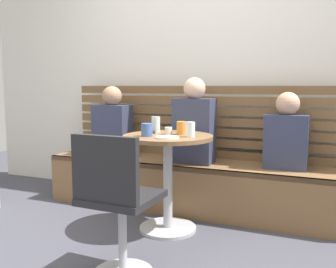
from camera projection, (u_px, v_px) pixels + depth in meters
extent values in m
plane|color=#42424C|center=(127.00, 268.00, 2.31)|extent=(8.00, 8.00, 0.00)
cube|color=white|center=(208.00, 50.00, 3.63)|extent=(5.20, 0.10, 2.90)
cube|color=brown|center=(192.00, 186.00, 3.38)|extent=(2.70, 0.52, 0.44)
cube|color=brown|center=(183.00, 169.00, 3.14)|extent=(2.70, 0.04, 0.04)
cube|color=brown|center=(201.00, 153.00, 3.57)|extent=(2.65, 0.04, 0.07)
cube|color=brown|center=(201.00, 142.00, 3.55)|extent=(2.65, 0.04, 0.07)
cube|color=brown|center=(201.00, 131.00, 3.54)|extent=(2.65, 0.04, 0.07)
cube|color=brown|center=(201.00, 121.00, 3.53)|extent=(2.65, 0.04, 0.07)
cube|color=brown|center=(201.00, 111.00, 3.52)|extent=(2.65, 0.04, 0.07)
cube|color=brown|center=(201.00, 100.00, 3.50)|extent=(2.65, 0.04, 0.07)
cube|color=brown|center=(201.00, 90.00, 3.49)|extent=(2.65, 0.04, 0.07)
cylinder|color=#ADADB2|center=(168.00, 228.00, 2.92)|extent=(0.44, 0.44, 0.02)
cylinder|color=#ADADB2|center=(168.00, 183.00, 2.88)|extent=(0.07, 0.07, 0.69)
cylinder|color=brown|center=(168.00, 137.00, 2.83)|extent=(0.68, 0.68, 0.03)
cylinder|color=#ADADB2|center=(123.00, 238.00, 2.20)|extent=(0.05, 0.05, 0.45)
cube|color=#232326|center=(122.00, 197.00, 2.17)|extent=(0.41, 0.41, 0.04)
cube|color=#232326|center=(105.00, 169.00, 1.99)|extent=(0.40, 0.05, 0.36)
cube|color=#333851|center=(194.00, 131.00, 3.28)|extent=(0.34, 0.22, 0.56)
sphere|color=#DBB293|center=(194.00, 88.00, 3.23)|extent=(0.19, 0.19, 0.19)
cube|color=#333851|center=(286.00, 142.00, 3.05)|extent=(0.34, 0.22, 0.44)
sphere|color=tan|center=(288.00, 104.00, 3.02)|extent=(0.19, 0.19, 0.19)
cube|color=#333851|center=(113.00, 130.00, 3.64)|extent=(0.34, 0.22, 0.49)
sphere|color=#A37A5B|center=(112.00, 96.00, 3.60)|extent=(0.19, 0.19, 0.19)
cylinder|color=orange|center=(181.00, 128.00, 2.86)|extent=(0.07, 0.07, 0.10)
cylinder|color=#3D5B9E|center=(147.00, 130.00, 2.76)|extent=(0.08, 0.08, 0.09)
cylinder|color=white|center=(190.00, 129.00, 2.73)|extent=(0.07, 0.07, 0.11)
cylinder|color=silver|center=(168.00, 131.00, 2.88)|extent=(0.06, 0.06, 0.05)
cylinder|color=silver|center=(156.00, 124.00, 3.07)|extent=(0.07, 0.07, 0.12)
cylinder|color=white|center=(167.00, 137.00, 2.67)|extent=(0.17, 0.17, 0.01)
cube|color=black|center=(151.00, 132.00, 2.99)|extent=(0.13, 0.16, 0.01)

